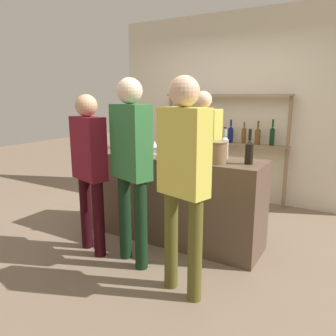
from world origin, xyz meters
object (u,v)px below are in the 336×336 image
customer_left (89,162)px  customer_center (131,158)px  counter_bottle_0 (225,147)px  server_behind_counter (202,147)px  cork_jar (121,141)px  wine_glass (154,144)px  counter_bottle_1 (249,151)px  counter_bottle_2 (139,143)px  ice_bucket (217,152)px  counter_bottle_3 (192,147)px  customer_right (183,170)px

customer_left → customer_center: bearing=-70.1°
counter_bottle_0 → server_behind_counter: (-0.51, 0.58, -0.12)m
customer_left → cork_jar: bearing=34.8°
customer_left → customer_center: size_ratio=0.92×
wine_glass → customer_left: bearing=-116.3°
counter_bottle_1 → counter_bottle_2: bearing=-173.0°
counter_bottle_2 → ice_bucket: size_ratio=1.71×
counter_bottle_1 → cork_jar: 1.67m
counter_bottle_3 → ice_bucket: 0.28m
counter_bottle_2 → counter_bottle_0: bearing=17.5°
cork_jar → customer_right: (1.41, -1.03, 0.00)m
cork_jar → customer_right: size_ratio=0.10×
customer_left → customer_right: 1.17m
counter_bottle_2 → server_behind_counter: 0.94m
customer_left → server_behind_counter: server_behind_counter is taller
counter_bottle_2 → cork_jar: counter_bottle_2 is taller
wine_glass → customer_left: (-0.33, -0.68, -0.12)m
wine_glass → ice_bucket: ice_bucket is taller
counter_bottle_1 → server_behind_counter: size_ratio=0.20×
counter_bottle_1 → counter_bottle_0: bearing=156.0°
counter_bottle_3 → customer_center: size_ratio=0.20×
ice_bucket → customer_left: size_ratio=0.13×
counter_bottle_1 → server_behind_counter: (-0.81, 0.71, -0.12)m
server_behind_counter → counter_bottle_1: bearing=57.5°
server_behind_counter → customer_center: customer_center is taller
cork_jar → customer_left: 0.89m
ice_bucket → customer_center: bearing=-138.0°
counter_bottle_2 → wine_glass: size_ratio=2.40×
wine_glass → server_behind_counter: size_ratio=0.09×
ice_bucket → wine_glass: bearing=172.7°
customer_left → counter_bottle_3: bearing=-37.3°
counter_bottle_3 → customer_right: 0.84m
cork_jar → server_behind_counter: (0.85, 0.55, -0.08)m
counter_bottle_0 → customer_center: customer_center is taller
counter_bottle_2 → customer_center: (0.28, -0.52, -0.05)m
server_behind_counter → customer_right: bearing=28.4°
wine_glass → customer_center: bearing=-75.7°
customer_left → customer_right: customer_right is taller
counter_bottle_0 → wine_glass: bearing=-169.8°
ice_bucket → server_behind_counter: size_ratio=0.13×
cork_jar → customer_center: size_ratio=0.10×
counter_bottle_1 → customer_center: customer_center is taller
counter_bottle_2 → server_behind_counter: (0.36, 0.85, -0.13)m
counter_bottle_3 → customer_right: customer_right is taller
counter_bottle_3 → customer_center: customer_center is taller
counter_bottle_2 → customer_left: bearing=-112.9°
counter_bottle_0 → wine_glass: (-0.77, -0.14, -0.02)m
customer_center → counter_bottle_2: bearing=47.7°
wine_glass → cork_jar: bearing=164.3°
cork_jar → server_behind_counter: server_behind_counter is taller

